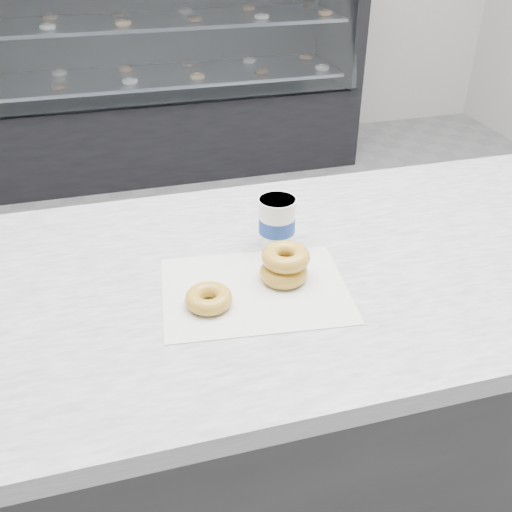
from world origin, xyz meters
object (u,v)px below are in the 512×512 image
Objects in this scene: counter at (311,415)px; donut_stack at (285,265)px; display_case at (162,90)px; donut_single at (209,298)px; coffee_cup at (277,222)px.

donut_stack is (-0.09, -0.04, 0.48)m from counter.
display_case reaches higher than donut_single.
counter is 35.85× the size of donut_single.
donut_single is 0.25m from coffee_cup.
coffee_cup reaches higher than counter.
donut_single is 0.65× the size of donut_stack.
counter is at bearing -90.00° from display_case.
donut_single reaches higher than counter.
display_case is 2.85m from donut_single.
donut_stack is 1.23× the size of coffee_cup.
display_case is 22.56× the size of coffee_cup.
donut_single is 0.80× the size of coffee_cup.
coffee_cup reaches higher than donut_stack.
display_case reaches higher than donut_stack.
display_case is at bearing 90.00° from counter.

